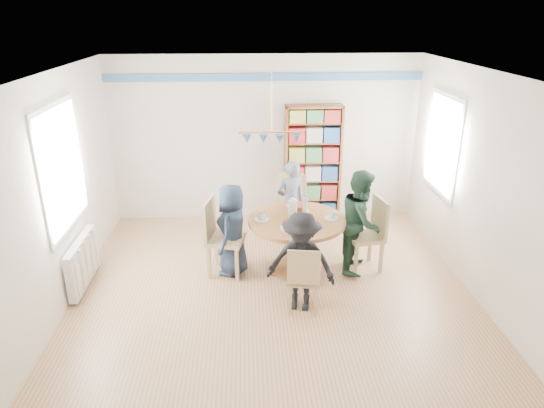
{
  "coord_description": "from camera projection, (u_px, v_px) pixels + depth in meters",
  "views": [
    {
      "loc": [
        -0.31,
        -5.26,
        3.33
      ],
      "look_at": [
        0.0,
        0.4,
        1.05
      ],
      "focal_mm": 32.0,
      "sensor_mm": 36.0,
      "label": 1
    }
  ],
  "objects": [
    {
      "name": "person_far",
      "position": [
        290.0,
        202.0,
        7.28
      ],
      "size": [
        0.53,
        0.42,
        1.28
      ],
      "primitive_type": "imported",
      "rotation": [
        0.0,
        0.0,
        3.42
      ],
      "color": "gray",
      "rests_on": "ground"
    },
    {
      "name": "bookshelf",
      "position": [
        313.0,
        165.0,
        7.98
      ],
      "size": [
        0.92,
        0.28,
        1.93
      ],
      "color": "brown",
      "rests_on": "ground"
    },
    {
      "name": "room_shell",
      "position": [
        250.0,
        148.0,
        6.31
      ],
      "size": [
        5.0,
        5.0,
        5.0
      ],
      "color": "white",
      "rests_on": "ground"
    },
    {
      "name": "chair_far",
      "position": [
        290.0,
        203.0,
        7.46
      ],
      "size": [
        0.55,
        0.55,
        1.01
      ],
      "color": "tan",
      "rests_on": "ground"
    },
    {
      "name": "radiator",
      "position": [
        83.0,
        262.0,
        6.15
      ],
      "size": [
        0.12,
        1.0,
        0.6
      ],
      "color": "silver",
      "rests_on": "ground"
    },
    {
      "name": "tableware",
      "position": [
        295.0,
        214.0,
        6.41
      ],
      "size": [
        1.12,
        1.12,
        0.3
      ],
      "color": "white",
      "rests_on": "dining_table"
    },
    {
      "name": "chair_right",
      "position": [
        371.0,
        231.0,
        6.53
      ],
      "size": [
        0.52,
        0.52,
        1.01
      ],
      "color": "tan",
      "rests_on": "ground"
    },
    {
      "name": "person_left",
      "position": [
        232.0,
        230.0,
        6.39
      ],
      "size": [
        0.56,
        0.7,
        1.26
      ],
      "primitive_type": "imported",
      "rotation": [
        0.0,
        0.0,
        -1.85
      ],
      "color": "#172234",
      "rests_on": "ground"
    },
    {
      "name": "person_near",
      "position": [
        301.0,
        262.0,
        5.59
      ],
      "size": [
        0.89,
        0.66,
        1.23
      ],
      "primitive_type": "imported",
      "rotation": [
        0.0,
        0.0,
        -0.28
      ],
      "color": "black",
      "rests_on": "ground"
    },
    {
      "name": "ground",
      "position": [
        274.0,
        293.0,
        6.13
      ],
      "size": [
        5.0,
        5.0,
        0.0
      ],
      "primitive_type": "plane",
      "color": "tan"
    },
    {
      "name": "chair_left",
      "position": [
        219.0,
        233.0,
        6.4
      ],
      "size": [
        0.55,
        0.55,
        1.05
      ],
      "color": "tan",
      "rests_on": "ground"
    },
    {
      "name": "dining_table",
      "position": [
        297.0,
        232.0,
        6.49
      ],
      "size": [
        1.3,
        1.3,
        0.75
      ],
      "color": "olive",
      "rests_on": "ground"
    },
    {
      "name": "chair_near",
      "position": [
        304.0,
        276.0,
        5.59
      ],
      "size": [
        0.43,
        0.43,
        0.85
      ],
      "color": "tan",
      "rests_on": "ground"
    },
    {
      "name": "person_right",
      "position": [
        361.0,
        221.0,
        6.46
      ],
      "size": [
        0.73,
        0.83,
        1.41
      ],
      "primitive_type": "imported",
      "rotation": [
        0.0,
        0.0,
        1.23
      ],
      "color": "#172E21",
      "rests_on": "ground"
    }
  ]
}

